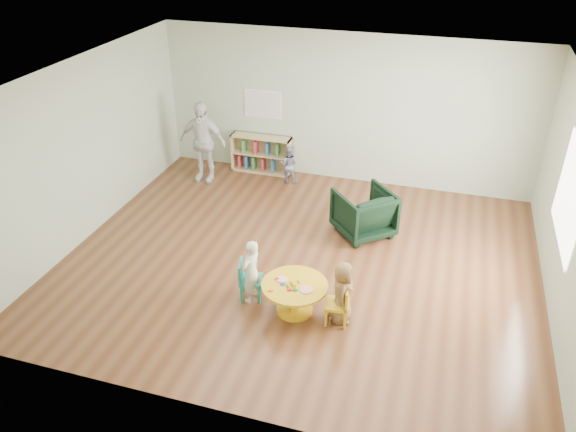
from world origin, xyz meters
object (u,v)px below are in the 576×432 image
Objects in this scene: armchair at (364,213)px; adult_caretaker at (202,142)px; kid_chair_right at (340,304)px; toddler at (289,165)px; bookshelf at (261,154)px; child_right at (342,293)px; child_left at (251,271)px; kid_chair_left at (248,279)px; activity_table at (295,293)px.

armchair is 0.54× the size of adult_caretaker.
kid_chair_right is 0.76× the size of toddler.
bookshelf is at bearing -26.98° from toddler.
bookshelf is 1.42× the size of armchair.
child_right reaches higher than toddler.
kid_chair_right is at bearing 102.73° from child_left.
kid_chair_right is (1.32, -0.15, -0.01)m from kid_chair_left.
child_right is at bearing -12.65° from kid_chair_right.
kid_chair_right is at bearing -45.27° from adult_caretaker.
bookshelf is 0.77× the size of adult_caretaker.
child_left is 3.93m from adult_caretaker.
child_left reaches higher than activity_table.
toddler is at bearing 14.37° from child_right.
kid_chair_right is 0.47× the size of bookshelf.
child_left is at bearing 173.93° from activity_table.
kid_chair_right is at bearing -4.13° from activity_table.
child_left is (0.07, -0.04, 0.16)m from kid_chair_left.
kid_chair_right is 0.60× the size of child_left.
activity_table is 1.53× the size of kid_chair_left.
adult_caretaker is (-2.10, 3.23, 0.47)m from kid_chair_left.
bookshelf reaches higher than activity_table.
kid_chair_left is 0.48× the size of bookshelf.
bookshelf is 1.62× the size of toddler.
child_right is 4.10m from toddler.
armchair reaches higher than kid_chair_right.
armchair reaches higher than toddler.
kid_chair_left is 0.18m from child_left.
child_left is at bearing 75.30° from child_right.
activity_table is at bearing 81.75° from kid_chair_right.
kid_chair_left is 0.37× the size of adult_caretaker.
activity_table is 0.63m from kid_chair_right.
kid_chair_left is 0.65× the size of child_right.
armchair is 2.44m from child_left.
adult_caretaker is at bearing -128.57° from child_left.
adult_caretaker reaches higher than activity_table.
armchair is 3.51m from adult_caretaker.
activity_table is 0.70m from kid_chair_left.
activity_table is at bearing 67.21° from kid_chair_left.
adult_caretaker is (-1.61, -0.35, 0.41)m from toddler.
toddler is (-0.56, 3.62, -0.10)m from child_left.
child_right is at bearing 71.63° from kid_chair_left.
armchair is (-0.11, 2.27, 0.08)m from kid_chair_right.
kid_chair_left is at bearing 18.72° from armchair.
kid_chair_left is 0.68× the size of armchair.
toddler is at bearing 107.86° from activity_table.
kid_chair_right is 2.28m from armchair.
adult_caretaker is at bearing 33.89° from child_right.
child_right is 1.19× the size of toddler.
toddler is (-1.82, 3.68, -0.07)m from child_right.
armchair is (0.52, 2.23, 0.08)m from activity_table.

